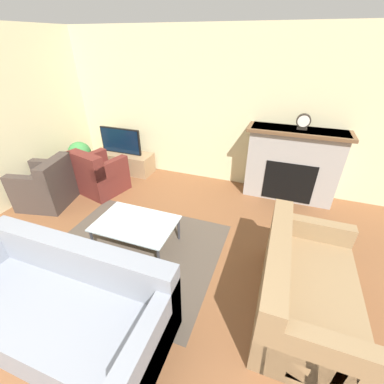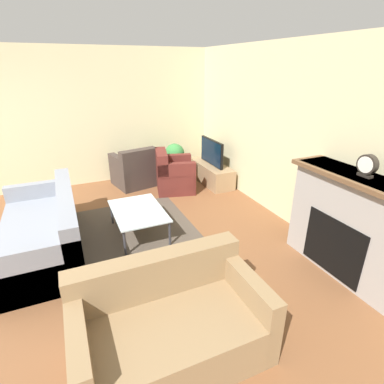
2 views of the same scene
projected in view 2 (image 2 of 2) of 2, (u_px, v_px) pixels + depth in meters
wall_back at (280, 134)px, 4.72m from camera, size 8.36×0.06×2.70m
wall_left at (105, 118)px, 6.15m from camera, size 0.06×7.49×2.70m
area_rug at (132, 235)px, 4.49m from camera, size 2.24×1.91×0.00m
fireplace at (350, 224)px, 3.48m from camera, size 1.59×0.49×1.24m
tv_stand at (211, 173)px, 6.43m from camera, size 1.27×0.46×0.41m
tv at (212, 152)px, 6.25m from camera, size 0.89×0.06×0.53m
couch_sectional at (45, 233)px, 3.99m from camera, size 2.09×0.94×0.82m
couch_loveseat at (170, 326)px, 2.56m from camera, size 0.91×1.58×0.82m
armchair_by_window at (134, 171)px, 6.23m from camera, size 0.90×0.90×0.82m
armchair_accent at (173, 176)px, 5.98m from camera, size 0.87×0.88×0.82m
coffee_table at (138, 212)px, 4.39m from camera, size 1.04×0.71×0.39m
potted_plant at (175, 158)px, 6.52m from camera, size 0.43×0.43×0.79m
mantel_clock at (367, 165)px, 3.17m from camera, size 0.22×0.07×0.25m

